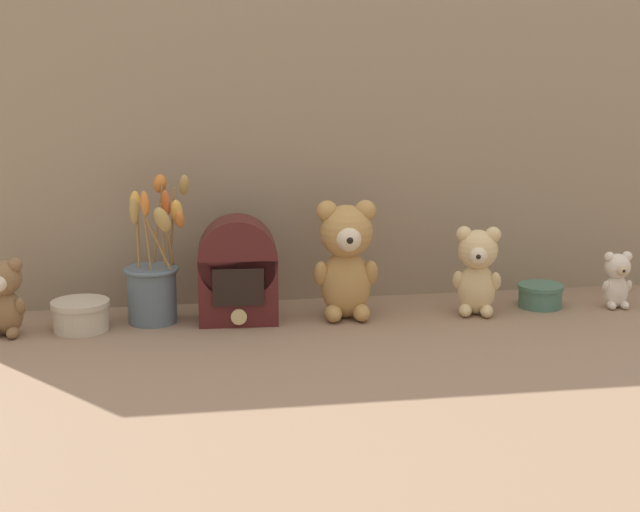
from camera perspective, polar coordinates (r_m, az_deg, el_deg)
The scene contains 10 objects.
ground_plane at distance 1.93m, azimuth 0.10°, elevation -3.75°, with size 4.00×4.00×0.00m, color #8E7056.
backdrop_wall at distance 2.03m, azimuth -0.68°, elevation 7.20°, with size 1.67×0.02×0.71m.
teddy_bear_large at distance 1.92m, azimuth 1.54°, elevation -0.07°, with size 0.13×0.12×0.24m.
teddy_bear_medium at distance 1.97m, azimuth 9.14°, elevation -0.75°, with size 0.10×0.09×0.18m.
teddy_bear_small at distance 1.91m, azimuth -17.90°, elevation -2.19°, with size 0.08×0.08×0.15m.
teddy_bear_tiny at distance 2.09m, azimuth 16.90°, elevation -1.26°, with size 0.06×0.06×0.12m.
flower_vase at distance 1.92m, azimuth -9.68°, elevation -1.36°, with size 0.13×0.14×0.29m.
vintage_radio at distance 1.91m, azimuth -4.81°, elevation -0.91°, with size 0.16×0.11×0.21m.
decorative_tin_tall at distance 2.07m, azimuth 12.70°, elevation -2.25°, with size 0.09×0.09×0.05m.
decorative_tin_short at distance 1.91m, azimuth -13.75°, elevation -3.37°, with size 0.11×0.11×0.06m.
Camera 1 is at (-0.30, -1.83, 0.55)m, focal length 55.00 mm.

